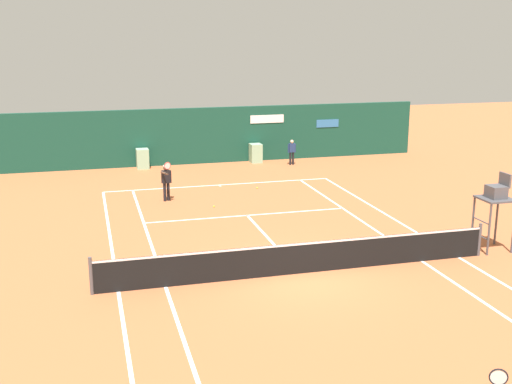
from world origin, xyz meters
The scene contains 8 objects.
ground_plane centered at (0.00, 0.58, 0.00)m, with size 80.00×80.00×0.01m.
tennis_net centered at (0.00, 0.00, 0.51)m, with size 12.10×0.10×1.07m.
sponsor_back_wall centered at (0.00, 16.97, 1.47)m, with size 25.00×1.02×3.02m.
umpire_chair centered at (6.76, 0.41, 1.75)m, with size 1.00×1.00×2.56m.
player_on_baseline centered at (-2.74, 9.43, 0.94)m, with size 0.48×0.80×1.79m.
ball_kid_left_post centered at (4.76, 15.33, 0.78)m, with size 0.45×0.19×1.35m.
tennis_ball_mid_court centered at (-1.01, 7.92, 0.03)m, with size 0.07×0.07×0.07m, color #CCE033.
tennis_ball_near_service_line centered at (1.53, 10.56, 0.03)m, with size 0.07×0.07×0.07m, color #CCE033.
Camera 1 is at (-5.90, -16.81, 6.94)m, focal length 44.83 mm.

